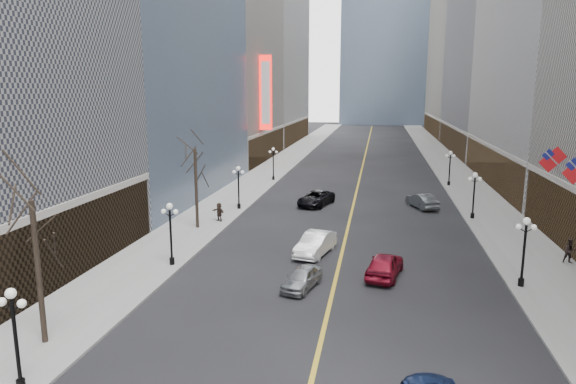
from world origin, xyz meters
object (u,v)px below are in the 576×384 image
at_px(streetlamp_west_3, 273,160).
at_px(car_sb_far, 422,201).
at_px(streetlamp_east_3, 450,164).
at_px(streetlamp_west_0, 15,329).
at_px(car_nb_near, 302,278).
at_px(streetlamp_west_1, 170,227).
at_px(streetlamp_east_1, 525,245).
at_px(car_sb_mid, 385,265).
at_px(streetlamp_east_2, 474,190).
at_px(car_nb_mid, 315,244).
at_px(car_nb_far, 316,198).
at_px(streetlamp_west_2, 239,183).

relative_size(streetlamp_west_3, car_sb_far, 0.94).
relative_size(streetlamp_east_3, streetlamp_west_0, 1.00).
distance_m(streetlamp_east_3, car_nb_near, 40.93).
height_order(streetlamp_west_1, streetlamp_west_3, same).
relative_size(streetlamp_east_1, car_sb_far, 0.94).
distance_m(streetlamp_east_1, car_sb_mid, 8.85).
relative_size(streetlamp_west_0, car_sb_mid, 0.91).
distance_m(car_nb_near, car_sb_far, 26.45).
relative_size(streetlamp_east_2, car_nb_mid, 0.88).
bearing_deg(car_nb_near, car_nb_far, 109.29).
xyz_separation_m(streetlamp_east_2, car_sb_far, (-4.49, 4.29, -2.11)).
distance_m(streetlamp_east_1, streetlamp_west_2, 29.68).
bearing_deg(streetlamp_west_2, streetlamp_east_2, 0.00).
relative_size(streetlamp_west_2, car_sb_mid, 0.91).
height_order(streetlamp_east_1, streetlamp_west_1, same).
bearing_deg(car_nb_near, streetlamp_west_1, -179.69).
bearing_deg(streetlamp_east_3, car_sb_mid, -103.62).
bearing_deg(streetlamp_west_1, streetlamp_east_2, 37.33).
distance_m(streetlamp_west_2, car_nb_mid, 16.77).
distance_m(streetlamp_west_2, car_nb_near, 22.80).
height_order(car_nb_mid, car_sb_mid, car_nb_mid).
relative_size(streetlamp_west_0, car_sb_far, 0.94).
relative_size(streetlamp_east_2, streetlamp_west_0, 1.00).
relative_size(car_sb_mid, car_sb_far, 1.03).
bearing_deg(car_nb_mid, streetlamp_east_3, 80.05).
bearing_deg(car_sb_mid, streetlamp_east_1, -172.29).
height_order(car_nb_far, car_sb_mid, car_sb_mid).
xyz_separation_m(streetlamp_west_3, car_sb_mid, (15.02, -35.44, -2.06)).
xyz_separation_m(streetlamp_east_2, streetlamp_west_0, (-23.60, -34.00, 0.00)).
relative_size(streetlamp_west_1, car_nb_near, 1.12).
relative_size(streetlamp_west_1, car_sb_mid, 0.91).
bearing_deg(streetlamp_west_1, streetlamp_west_3, 90.00).
height_order(streetlamp_west_2, car_sb_mid, streetlamp_west_2).
height_order(streetlamp_east_1, streetlamp_west_0, same).
bearing_deg(car_sb_far, car_nb_near, 46.72).
height_order(streetlamp_west_0, car_sb_mid, streetlamp_west_0).
bearing_deg(car_nb_near, streetlamp_east_2, 70.45).
xyz_separation_m(streetlamp_west_0, streetlamp_west_2, (0.00, 34.00, 0.00)).
bearing_deg(streetlamp_west_0, car_nb_near, 54.09).
xyz_separation_m(streetlamp_west_0, car_nb_near, (9.80, 13.53, -2.21)).
distance_m(car_nb_near, car_sb_mid, 6.03).
xyz_separation_m(streetlamp_west_0, car_nb_far, (7.76, 37.56, -2.11)).
distance_m(streetlamp_east_2, streetlamp_west_0, 41.39).
relative_size(car_nb_far, car_sb_far, 1.19).
height_order(streetlamp_west_3, car_sb_mid, streetlamp_west_3).
bearing_deg(car_nb_mid, car_sb_mid, -23.65).
relative_size(streetlamp_east_2, streetlamp_west_2, 1.00).
height_order(streetlamp_west_2, car_nb_far, streetlamp_west_2).
bearing_deg(streetlamp_east_3, streetlamp_west_0, -114.41).
bearing_deg(car_nb_far, car_nb_mid, -67.31).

